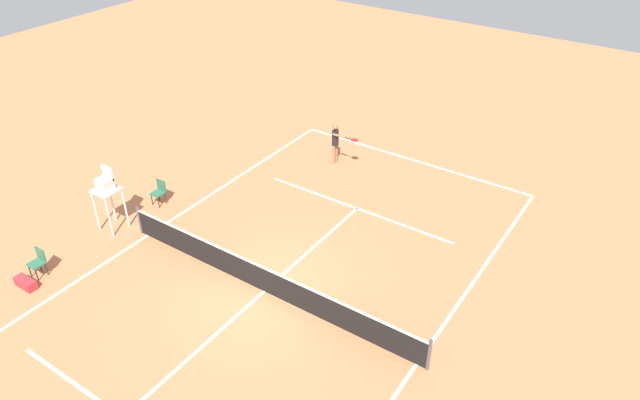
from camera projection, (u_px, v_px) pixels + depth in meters
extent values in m
plane|color=#D37A4C|center=(264.00, 291.00, 18.12)|extent=(60.00, 60.00, 0.00)
cube|color=white|center=(412.00, 160.00, 25.08)|extent=(10.32, 0.10, 0.01)
cube|color=white|center=(417.00, 364.00, 15.70)|extent=(0.10, 20.01, 0.01)
cube|color=white|center=(148.00, 235.00, 20.54)|extent=(0.10, 20.01, 0.01)
cube|color=white|center=(357.00, 208.00, 21.95)|extent=(7.74, 0.10, 0.01)
cube|color=white|center=(264.00, 291.00, 18.12)|extent=(0.10, 11.00, 0.01)
cylinder|color=#4C4C51|center=(429.00, 355.00, 15.27)|extent=(0.10, 0.10, 1.07)
cylinder|color=#4C4C51|center=(140.00, 220.00, 20.39)|extent=(0.10, 0.10, 1.07)
cube|color=black|center=(264.00, 280.00, 17.87)|extent=(10.92, 0.03, 0.91)
cube|color=white|center=(263.00, 267.00, 17.62)|extent=(10.92, 0.04, 0.06)
cylinder|color=#9E704C|center=(336.00, 153.00, 24.71)|extent=(0.12, 0.12, 0.83)
cylinder|color=#9E704C|center=(334.00, 155.00, 24.57)|extent=(0.12, 0.12, 0.83)
cylinder|color=black|center=(335.00, 138.00, 24.24)|extent=(0.28, 0.28, 0.65)
sphere|color=#9E704C|center=(335.00, 127.00, 23.96)|extent=(0.23, 0.23, 0.23)
cylinder|color=#9E704C|center=(338.00, 135.00, 24.35)|extent=(0.09, 0.09, 0.58)
cylinder|color=#9E704C|center=(339.00, 136.00, 23.84)|extent=(0.58, 0.11, 0.09)
cylinder|color=black|center=(348.00, 138.00, 23.66)|extent=(0.26, 0.04, 0.04)
ellipsoid|color=red|center=(355.00, 140.00, 23.53)|extent=(0.33, 0.29, 0.04)
sphere|color=#CCE033|center=(349.00, 188.00, 23.08)|extent=(0.07, 0.07, 0.07)
cylinder|color=silver|center=(109.00, 218.00, 20.09)|extent=(0.07, 0.07, 1.55)
cylinder|color=silver|center=(96.00, 211.00, 20.42)|extent=(0.07, 0.07, 1.55)
cylinder|color=silver|center=(125.00, 208.00, 20.57)|extent=(0.07, 0.07, 1.55)
cylinder|color=silver|center=(112.00, 202.00, 20.90)|extent=(0.07, 0.07, 1.55)
cube|color=silver|center=(106.00, 190.00, 20.06)|extent=(0.80, 0.80, 0.06)
cube|color=silver|center=(105.00, 184.00, 19.93)|extent=(0.50, 0.44, 0.40)
cube|color=silver|center=(108.00, 173.00, 19.88)|extent=(0.50, 0.06, 0.50)
cylinder|color=#262626|center=(37.00, 275.00, 18.41)|extent=(0.04, 0.04, 0.45)
cylinder|color=#262626|center=(30.00, 271.00, 18.57)|extent=(0.04, 0.04, 0.45)
cylinder|color=#262626|center=(47.00, 269.00, 18.65)|extent=(0.04, 0.04, 0.45)
cylinder|color=#262626|center=(40.00, 265.00, 18.82)|extent=(0.04, 0.04, 0.45)
cube|color=#2D6B4C|center=(36.00, 264.00, 18.47)|extent=(0.44, 0.44, 0.06)
cube|color=#2D6B4C|center=(40.00, 254.00, 18.49)|extent=(0.44, 0.04, 0.44)
cylinder|color=#262626|center=(159.00, 203.00, 21.87)|extent=(0.04, 0.04, 0.45)
cylinder|color=#262626|center=(152.00, 200.00, 22.04)|extent=(0.04, 0.04, 0.45)
cylinder|color=#262626|center=(166.00, 198.00, 22.11)|extent=(0.04, 0.04, 0.45)
cylinder|color=#262626|center=(159.00, 195.00, 22.28)|extent=(0.04, 0.04, 0.45)
cube|color=#2D6B4C|center=(158.00, 193.00, 21.94)|extent=(0.44, 0.44, 0.06)
cube|color=#2D6B4C|center=(161.00, 185.00, 21.95)|extent=(0.44, 0.04, 0.44)
cube|color=red|center=(26.00, 283.00, 18.21)|extent=(0.76, 0.32, 0.30)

